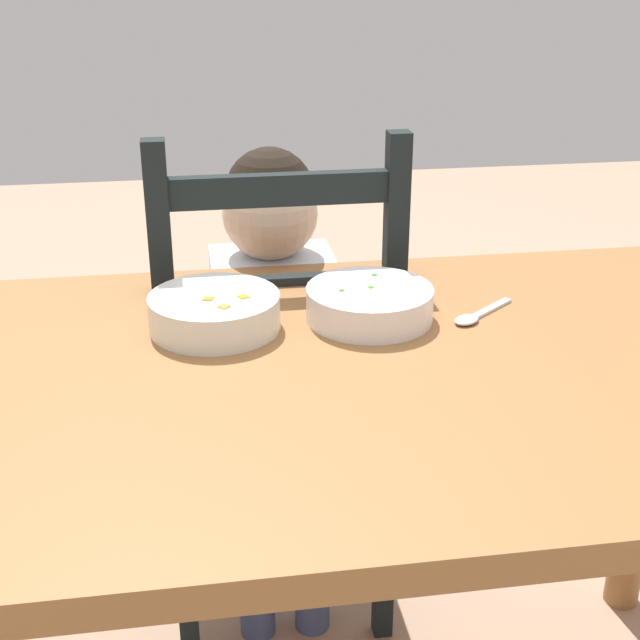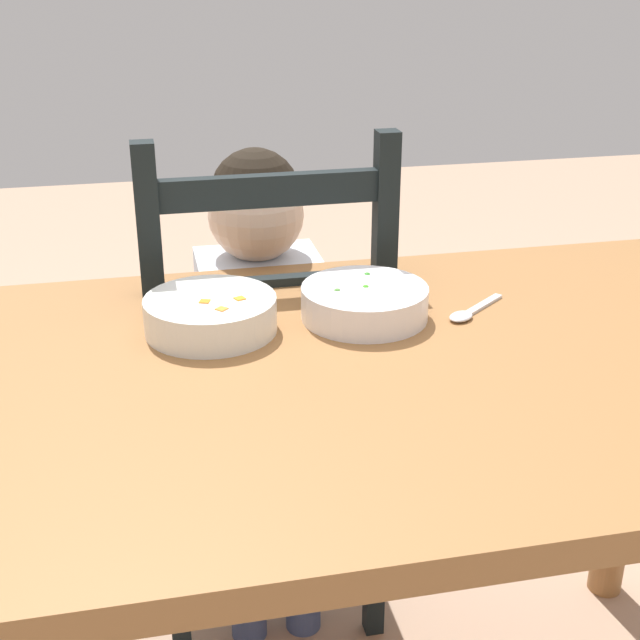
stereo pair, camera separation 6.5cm
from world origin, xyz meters
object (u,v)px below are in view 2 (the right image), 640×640
(dining_table, at_px, (344,436))
(spoon, at_px, (468,313))
(bowl_of_peas, at_px, (365,301))
(bowl_of_carrots, at_px, (211,313))
(dining_chair, at_px, (264,404))
(child_figure, at_px, (261,327))

(dining_table, xyz_separation_m, spoon, (0.22, 0.13, 0.11))
(bowl_of_peas, relative_size, bowl_of_carrots, 0.99)
(dining_table, height_order, bowl_of_peas, bowl_of_peas)
(dining_chair, bearing_deg, child_figure, -91.80)
(dining_chair, xyz_separation_m, child_figure, (-0.00, -0.00, 0.16))
(dining_chair, xyz_separation_m, bowl_of_carrots, (-0.11, -0.29, 0.32))
(spoon, bearing_deg, bowl_of_peas, 171.00)
(dining_chair, distance_m, bowl_of_peas, 0.45)
(dining_table, distance_m, bowl_of_carrots, 0.26)
(child_figure, bearing_deg, dining_chair, 88.20)
(spoon, bearing_deg, bowl_of_carrots, 176.35)
(dining_table, distance_m, spoon, 0.28)
(bowl_of_carrots, relative_size, spoon, 1.58)
(dining_chair, relative_size, spoon, 8.36)
(child_figure, bearing_deg, spoon, -49.70)
(child_figure, distance_m, spoon, 0.44)
(dining_table, height_order, bowl_of_carrots, bowl_of_carrots)
(dining_table, bearing_deg, bowl_of_peas, 66.17)
(bowl_of_carrots, height_order, spoon, bowl_of_carrots)
(bowl_of_peas, xyz_separation_m, spoon, (0.15, -0.02, -0.02))
(dining_chair, relative_size, child_figure, 1.06)
(child_figure, xyz_separation_m, bowl_of_peas, (0.11, -0.29, 0.16))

